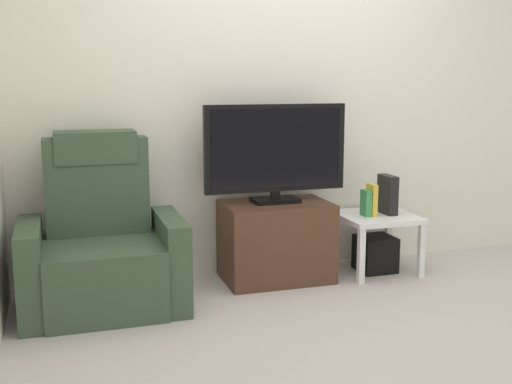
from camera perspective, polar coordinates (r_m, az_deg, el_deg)
ground_plane at (r=3.85m, az=6.94°, el=-11.33°), size 6.40×6.40×0.00m
wall_back at (r=4.63m, az=1.46°, el=8.87°), size 6.40×0.06×2.60m
tv_stand at (r=4.47m, az=1.82°, el=-4.45°), size 0.74×0.49×0.55m
television at (r=4.37m, az=1.79°, el=3.71°), size 1.01×0.20×0.68m
recliner_armchair at (r=4.05m, az=-13.75°, el=-4.90°), size 0.98×0.78×1.08m
side_table at (r=4.73m, az=10.79°, el=-2.78°), size 0.54×0.54×0.43m
subwoofer_box at (r=4.78m, az=10.69°, el=-5.47°), size 0.26×0.26×0.26m
book_leftmost at (r=4.63m, az=9.88°, el=-0.98°), size 0.05×0.10×0.19m
book_middle at (r=4.65m, az=10.40°, el=-0.70°), size 0.04×0.11×0.23m
game_console at (r=4.74m, az=11.77°, el=-0.22°), size 0.07×0.20×0.28m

